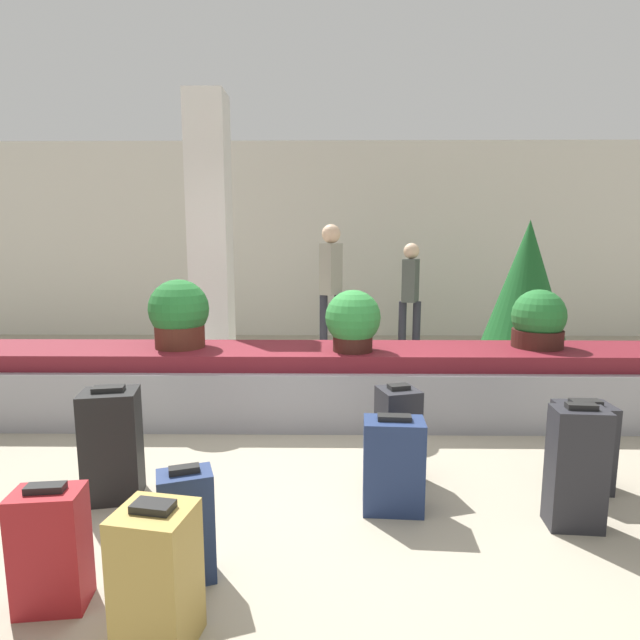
% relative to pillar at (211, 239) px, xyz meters
% --- Properties ---
extents(ground_plane, '(18.00, 18.00, 0.00)m').
position_rel_pillar_xyz_m(ground_plane, '(1.27, -2.64, -1.60)').
color(ground_plane, '#9E937F').
extents(back_wall, '(18.00, 0.06, 3.20)m').
position_rel_pillar_xyz_m(back_wall, '(1.27, 2.65, 0.00)').
color(back_wall, beige).
rests_on(back_wall, ground_plane).
extents(carousel, '(7.57, 0.89, 0.64)m').
position_rel_pillar_xyz_m(carousel, '(1.27, -1.42, -1.29)').
color(carousel, gray).
rests_on(carousel, ground_plane).
extents(pillar, '(0.44, 0.44, 3.20)m').
position_rel_pillar_xyz_m(pillar, '(0.00, 0.00, 0.00)').
color(pillar, silver).
rests_on(pillar, ground_plane).
extents(suitcase_0, '(0.30, 0.30, 0.65)m').
position_rel_pillar_xyz_m(suitcase_0, '(1.80, -2.64, -1.29)').
color(suitcase_0, '#232328').
rests_on(suitcase_0, ground_plane).
extents(suitcase_1, '(0.37, 0.32, 0.71)m').
position_rel_pillar_xyz_m(suitcase_1, '(0.02, -2.90, -1.26)').
color(suitcase_1, black).
rests_on(suitcase_1, ground_plane).
extents(suitcase_2, '(0.30, 0.20, 0.71)m').
position_rel_pillar_xyz_m(suitcase_2, '(2.69, -3.19, -1.26)').
color(suitcase_2, '#232328').
rests_on(suitcase_2, ground_plane).
extents(suitcase_3, '(0.34, 0.24, 0.59)m').
position_rel_pillar_xyz_m(suitcase_3, '(2.95, -2.75, -1.32)').
color(suitcase_3, '#232328').
rests_on(suitcase_3, ground_plane).
extents(suitcase_4, '(0.36, 0.24, 0.58)m').
position_rel_pillar_xyz_m(suitcase_4, '(1.72, -3.02, -1.32)').
color(suitcase_4, navy).
rests_on(suitcase_4, ground_plane).
extents(suitcase_5, '(0.30, 0.22, 0.56)m').
position_rel_pillar_xyz_m(suitcase_5, '(0.15, -3.83, -1.33)').
color(suitcase_5, maroon).
rests_on(suitcase_5, ground_plane).
extents(suitcase_6, '(0.29, 0.24, 0.56)m').
position_rel_pillar_xyz_m(suitcase_6, '(0.68, -3.65, -1.33)').
color(suitcase_6, navy).
rests_on(suitcase_6, ground_plane).
extents(suitcase_7, '(0.32, 0.30, 0.59)m').
position_rel_pillar_xyz_m(suitcase_7, '(0.67, -4.03, -1.32)').
color(suitcase_7, '#A3843D').
rests_on(suitcase_7, ground_plane).
extents(potted_plant_0, '(0.53, 0.53, 0.61)m').
position_rel_pillar_xyz_m(potted_plant_0, '(0.02, -1.40, -0.67)').
color(potted_plant_0, '#4C2319').
rests_on(potted_plant_0, carousel).
extents(potted_plant_1, '(0.46, 0.46, 0.52)m').
position_rel_pillar_xyz_m(potted_plant_1, '(3.21, -1.36, -0.73)').
color(potted_plant_1, '#381914').
rests_on(potted_plant_1, carousel).
extents(potted_plant_2, '(0.48, 0.48, 0.53)m').
position_rel_pillar_xyz_m(potted_plant_2, '(1.55, -1.54, -0.70)').
color(potted_plant_2, '#381914').
rests_on(potted_plant_2, carousel).
extents(traveler_0, '(0.32, 0.37, 1.81)m').
position_rel_pillar_xyz_m(traveler_0, '(1.39, 1.00, -0.50)').
color(traveler_0, '#282833').
rests_on(traveler_0, ground_plane).
extents(traveler_1, '(0.31, 0.36, 1.56)m').
position_rel_pillar_xyz_m(traveler_1, '(2.50, 1.19, -0.68)').
color(traveler_1, '#282833').
rests_on(traveler_1, ground_plane).
extents(decorated_tree, '(1.10, 1.10, 1.83)m').
position_rel_pillar_xyz_m(decorated_tree, '(3.74, 0.25, -0.59)').
color(decorated_tree, '#4C331E').
rests_on(decorated_tree, ground_plane).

